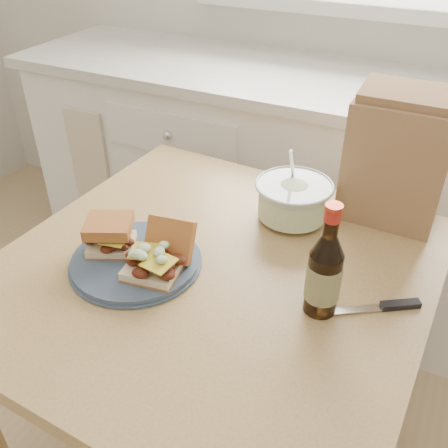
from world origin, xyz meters
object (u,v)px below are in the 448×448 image
at_px(dining_table, 212,303).
at_px(beer_bottle, 324,273).
at_px(paper_bag, 396,162).
at_px(coleslaw_bowl, 293,202).
at_px(plate, 136,261).

xyz_separation_m(dining_table, beer_bottle, (0.26, -0.02, 0.21)).
bearing_deg(dining_table, paper_bag, 54.40).
bearing_deg(paper_bag, beer_bottle, -96.11).
bearing_deg(paper_bag, coleslaw_bowl, -149.52).
bearing_deg(coleslaw_bowl, dining_table, -109.73).
xyz_separation_m(dining_table, coleslaw_bowl, (0.10, 0.27, 0.17)).
bearing_deg(coleslaw_bowl, plate, -127.18).
bearing_deg(paper_bag, dining_table, -127.79).
bearing_deg(beer_bottle, plate, 179.92).
bearing_deg(beer_bottle, paper_bag, 76.89).
bearing_deg(plate, dining_table, 23.52).
height_order(dining_table, plate, plate).
height_order(coleslaw_bowl, paper_bag, paper_bag).
bearing_deg(beer_bottle, dining_table, 168.47).
distance_m(plate, coleslaw_bowl, 0.43).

